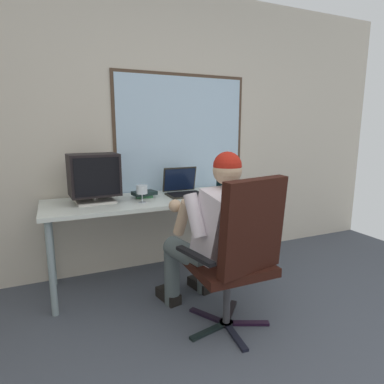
# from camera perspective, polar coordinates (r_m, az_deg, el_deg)

# --- Properties ---
(wall_rear) EXTENTS (5.26, 0.08, 2.62)m
(wall_rear) POSITION_cam_1_polar(r_m,az_deg,el_deg) (3.21, -4.54, 10.25)
(wall_rear) COLOR beige
(wall_rear) RESTS_ON ground
(desk) EXTENTS (1.85, 0.65, 0.76)m
(desk) POSITION_cam_1_polar(r_m,az_deg,el_deg) (2.85, -6.55, -2.52)
(desk) COLOR #85979A
(desk) RESTS_ON ground
(office_chair) EXTENTS (0.66, 0.59, 1.07)m
(office_chair) POSITION_cam_1_polar(r_m,az_deg,el_deg) (2.12, 8.41, -9.96)
(office_chair) COLOR black
(office_chair) RESTS_ON ground
(person_seated) EXTENTS (0.61, 0.84, 1.21)m
(person_seated) POSITION_cam_1_polar(r_m,az_deg,el_deg) (2.30, 3.75, -7.07)
(person_seated) COLOR #4C5758
(person_seated) RESTS_ON ground
(crt_monitor) EXTENTS (0.40, 0.30, 0.40)m
(crt_monitor) POSITION_cam_1_polar(r_m,az_deg,el_deg) (2.73, -16.92, 2.77)
(crt_monitor) COLOR beige
(crt_monitor) RESTS_ON desk
(laptop) EXTENTS (0.32, 0.30, 0.24)m
(laptop) POSITION_cam_1_polar(r_m,az_deg,el_deg) (2.98, -1.64, 0.82)
(laptop) COLOR #27251D
(laptop) RESTS_ON desk
(wine_glass) EXTENTS (0.09, 0.09, 0.15)m
(wine_glass) POSITION_cam_1_polar(r_m,az_deg,el_deg) (2.66, -8.82, 0.29)
(wine_glass) COLOR silver
(wine_glass) RESTS_ON desk
(desk_speaker) EXTENTS (0.08, 0.09, 0.15)m
(desk_speaker) POSITION_cam_1_polar(r_m,az_deg,el_deg) (3.20, 5.24, 1.76)
(desk_speaker) COLOR black
(desk_speaker) RESTS_ON desk
(book_stack) EXTENTS (0.22, 0.17, 0.06)m
(book_stack) POSITION_cam_1_polar(r_m,az_deg,el_deg) (2.87, -8.41, -0.34)
(book_stack) COLOR #347548
(book_stack) RESTS_ON desk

